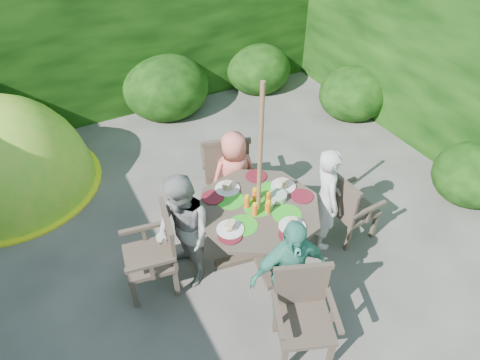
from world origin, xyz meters
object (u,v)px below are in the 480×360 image
child_left (183,232)px  child_right (326,199)px  garden_chair_front (303,312)px  garden_chair_left (156,252)px  dome_tent (17,187)px  patio_table (258,215)px  garden_chair_back (226,166)px  child_back (234,175)px  parasol_pole (259,183)px  garden_chair_right (348,206)px  child_front (289,274)px

child_left → child_right: bearing=74.4°
garden_chair_front → child_left: size_ratio=0.66×
garden_chair_left → child_left: size_ratio=0.69×
child_right → dome_tent: 4.18m
garden_chair_front → child_right: (0.95, 0.96, 0.18)m
patio_table → child_left: (-0.79, 0.13, 0.02)m
garden_chair_back → child_right: size_ratio=0.74×
patio_table → garden_chair_front: size_ratio=1.72×
child_back → dome_tent: 3.09m
child_left → child_back: child_left is taller
child_left → child_back: 1.13m
garden_chair_left → garden_chair_front: bearing=45.6°
parasol_pole → child_right: 0.92m
patio_table → dome_tent: (-2.29, 2.62, -0.66)m
child_left → garden_chair_right: bearing=74.0°
garden_chair_right → garden_chair_back: size_ratio=0.90×
child_front → garden_chair_back: bearing=89.7°
child_right → parasol_pole: bearing=99.0°
parasol_pole → garden_chair_back: (0.16, 1.08, -0.58)m
garden_chair_left → garden_chair_right: bearing=89.9°
dome_tent → child_right: bearing=-55.1°
garden_chair_front → child_back: bearing=102.8°
child_back → child_front: size_ratio=0.90×
child_right → child_left: bearing=99.0°
patio_table → child_back: (0.12, 0.79, -0.07)m
garden_chair_right → dome_tent: size_ratio=0.34×
garden_chair_right → garden_chair_left: size_ratio=0.94×
garden_chair_front → garden_chair_right: bearing=57.3°
patio_table → child_left: 0.80m
garden_chair_right → garden_chair_left: 2.20m
child_back → dome_tent: dome_tent is taller
patio_table → garden_chair_front: bearing=-98.6°
child_right → child_left: child_left is taller
garden_chair_back → patio_table: bearing=101.5°
child_right → child_front: 1.13m
garden_chair_left → garden_chair_front: (0.92, -1.27, -0.02)m
garden_chair_front → child_front: size_ratio=0.69×
child_front → garden_chair_right: bearing=34.6°
child_front → dome_tent: (-2.16, 3.41, -0.65)m
child_back → child_front: (-0.26, -1.58, 0.06)m
garden_chair_back → child_back: size_ratio=0.83×
child_right → child_left: (-1.58, 0.26, 0.02)m
garden_chair_front → child_front: (0.03, 0.30, 0.17)m
child_back → parasol_pole: bearing=85.0°
garden_chair_left → child_right: (1.87, -0.30, 0.16)m
garden_chair_right → child_left: size_ratio=0.65×
child_left → child_front: bearing=29.4°
child_front → patio_table: bearing=88.9°
garden_chair_front → child_left: child_left is taller
child_right → garden_chair_front: bearing=153.6°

